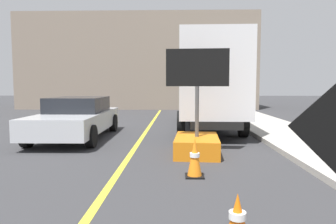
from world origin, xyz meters
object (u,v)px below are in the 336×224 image
pickup_car (77,117)px  highway_guide_sign (228,56)px  traffic_cone_near_sign (237,220)px  traffic_cone_mid_lane (195,158)px  arrow_board_trailer (197,135)px  box_truck (208,83)px

pickup_car → highway_guide_sign: 9.85m
traffic_cone_near_sign → traffic_cone_mid_lane: size_ratio=0.77×
highway_guide_sign → arrow_board_trailer: bearing=-104.0°
arrow_board_trailer → traffic_cone_near_sign: arrow_board_trailer is taller
box_truck → traffic_cone_mid_lane: box_truck is taller
pickup_car → traffic_cone_near_sign: size_ratio=8.49×
highway_guide_sign → traffic_cone_mid_lane: bearing=-102.4°
traffic_cone_mid_lane → box_truck: bearing=82.2°
traffic_cone_near_sign → traffic_cone_mid_lane: 2.56m
pickup_car → highway_guide_sign: bearing=48.5°
box_truck → highway_guide_sign: highway_guide_sign is taller
traffic_cone_near_sign → highway_guide_sign: bearing=81.0°
pickup_car → highway_guide_sign: size_ratio=0.99×
highway_guide_sign → traffic_cone_mid_lane: highway_guide_sign is taller
box_truck → arrow_board_trailer: bearing=-99.0°
box_truck → highway_guide_sign: 5.13m
box_truck → traffic_cone_near_sign: bearing=-93.8°
highway_guide_sign → traffic_cone_near_sign: bearing=-99.0°
box_truck → pickup_car: bearing=-152.2°
arrow_board_trailer → highway_guide_sign: highway_guide_sign is taller
highway_guide_sign → traffic_cone_near_sign: highway_guide_sign is taller
arrow_board_trailer → traffic_cone_near_sign: size_ratio=4.62×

